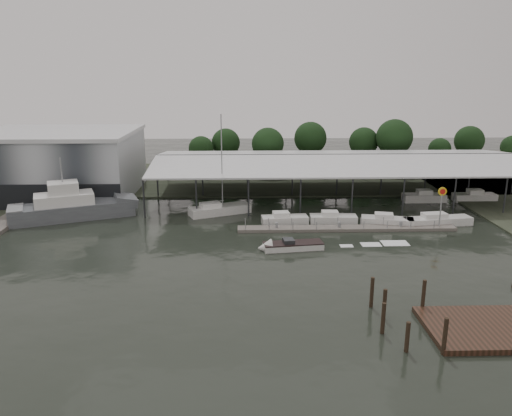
{
  "coord_description": "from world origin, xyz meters",
  "views": [
    {
      "loc": [
        1.66,
        -50.7,
        19.77
      ],
      "look_at": [
        3.41,
        11.84,
        2.5
      ],
      "focal_mm": 35.0,
      "sensor_mm": 36.0,
      "label": 1
    }
  ],
  "objects_px": {
    "grey_trawler": "(74,207)",
    "speedboat_underway": "(288,246)",
    "shell_fuel_sign": "(442,200)",
    "white_sailboat": "(219,209)"
  },
  "relations": [
    {
      "from": "shell_fuel_sign",
      "to": "speedboat_underway",
      "type": "distance_m",
      "value": 21.69
    },
    {
      "from": "white_sailboat",
      "to": "speedboat_underway",
      "type": "height_order",
      "value": "white_sailboat"
    },
    {
      "from": "grey_trawler",
      "to": "white_sailboat",
      "type": "bearing_deg",
      "value": -17.27
    },
    {
      "from": "white_sailboat",
      "to": "speedboat_underway",
      "type": "xyz_separation_m",
      "value": [
        8.53,
        -14.89,
        -0.27
      ]
    },
    {
      "from": "shell_fuel_sign",
      "to": "grey_trawler",
      "type": "distance_m",
      "value": 49.21
    },
    {
      "from": "shell_fuel_sign",
      "to": "speedboat_underway",
      "type": "xyz_separation_m",
      "value": [
        -20.21,
        -7.04,
        -3.53
      ]
    },
    {
      "from": "speedboat_underway",
      "to": "grey_trawler",
      "type": "bearing_deg",
      "value": -32.95
    },
    {
      "from": "grey_trawler",
      "to": "speedboat_underway",
      "type": "relative_size",
      "value": 0.94
    },
    {
      "from": "grey_trawler",
      "to": "speedboat_underway",
      "type": "xyz_separation_m",
      "value": [
        28.52,
        -13.48,
        -1.19
      ]
    },
    {
      "from": "white_sailboat",
      "to": "grey_trawler",
      "type": "bearing_deg",
      "value": 161.06
    }
  ]
}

